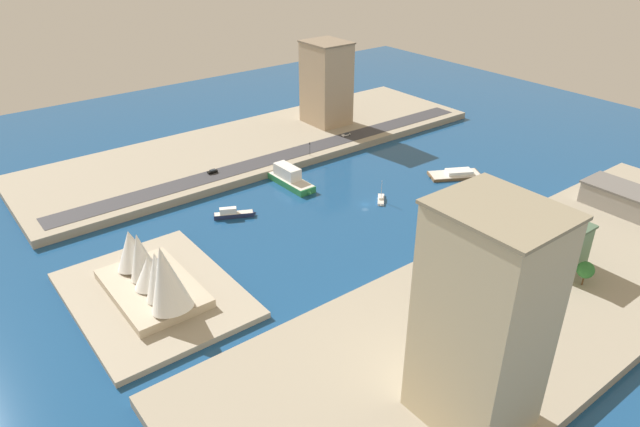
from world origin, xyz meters
TOP-DOWN VIEW (x-y plane):
  - ground_plane at (0.00, 0.00)m, footprint 440.00×440.00m
  - quay_west at (-81.94, 0.00)m, footprint 70.00×240.00m
  - quay_east at (81.94, 0.00)m, footprint 70.00×240.00m
  - peninsula_point at (-7.25, 96.76)m, footprint 62.95×47.90m
  - road_strip at (57.83, 0.00)m, footprint 11.75×228.00m
  - ferry_green_doubledeck at (35.41, 13.88)m, footprint 28.37×8.67m
  - patrol_launch_navy at (24.26, 49.58)m, footprint 9.99×16.52m
  - barge_flat_brown at (-4.41, -51.99)m, footprint 19.99×25.46m
  - sailboat_small_white at (-1.47, -7.61)m, footprint 8.99×8.85m
  - terminal_long_green at (-69.33, -17.15)m, footprint 31.43×15.43m
  - apartment_midrise_tan at (83.85, -44.93)m, footprint 23.87×20.74m
  - office_block_beige at (-101.57, 57.73)m, footprint 25.33×21.54m
  - carpark_squat_concrete at (-73.20, -74.00)m, footprint 35.92×16.01m
  - suv_black at (60.39, 39.06)m, footprint 1.76×4.61m
  - van_white at (59.94, -39.55)m, footprint 1.97×4.84m
  - traffic_light_waterfront at (50.72, -8.84)m, footprint 0.36×0.36m
  - opera_landmark at (-8.92, 96.76)m, footprint 42.98×24.26m
  - park_tree_cluster at (-83.85, -18.27)m, footprint 15.55×14.61m

SIDE VIEW (x-z plane):
  - ground_plane at x=0.00m, z-range 0.00..0.00m
  - sailboat_small_white at x=-1.47m, z-range -4.04..5.54m
  - peninsula_point at x=-7.25m, z-range 0.00..2.00m
  - barge_flat_brown at x=-4.41m, z-range -0.43..2.69m
  - patrol_launch_navy at x=24.26m, z-range -0.60..3.65m
  - quay_west at x=-81.94m, z-range 0.00..3.51m
  - quay_east at x=81.94m, z-range 0.00..3.51m
  - ferry_green_doubledeck at x=35.41m, z-range -1.03..7.37m
  - road_strip at x=57.83m, z-range 3.51..3.66m
  - van_white at x=59.94m, z-range 3.67..5.09m
  - suv_black at x=60.39m, z-range 3.65..5.24m
  - traffic_light_waterfront at x=50.72m, z-range 4.61..11.11m
  - carpark_squat_concrete at x=-73.20m, z-range 3.54..12.73m
  - park_tree_cluster at x=-83.85m, z-range 4.82..13.42m
  - opera_landmark at x=-8.92m, z-range -1.35..22.52m
  - terminal_long_green at x=-69.33m, z-range 3.55..19.19m
  - apartment_midrise_tan at x=83.85m, z-range 3.55..47.84m
  - office_block_beige at x=-101.57m, z-range 3.55..59.25m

